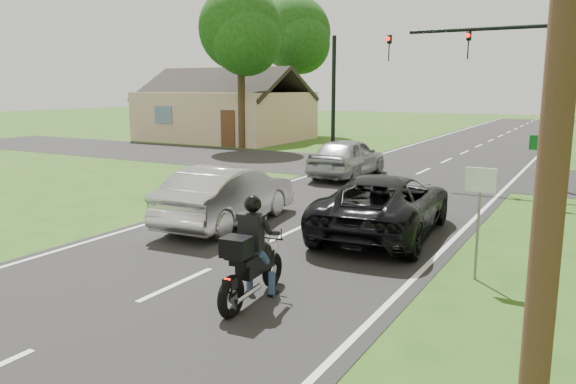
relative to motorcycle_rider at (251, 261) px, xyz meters
The scene contains 14 objects.
ground 1.80m from the motorcycle_rider, behind, with size 140.00×140.00×0.00m, color #264F16.
road 10.18m from the motorcycle_rider, 99.34° to the left, with size 8.00×100.00×0.01m, color black.
cross_road 16.12m from the motorcycle_rider, 95.87° to the left, with size 60.00×7.00×0.01m, color black.
motorcycle_rider is the anchor object (origin of this frame).
dark_suv 5.30m from the motorcycle_rider, 85.33° to the left, with size 2.46×5.33×1.48m, color black.
silver_sedan 5.52m from the motorcycle_rider, 129.33° to the left, with size 1.64×4.70×1.55m, color silver.
silver_suv 13.58m from the motorcycle_rider, 106.59° to the left, with size 1.87×4.64×1.58m, color #989BA0.
traffic_signal 14.53m from the motorcycle_rider, 83.13° to the left, with size 6.38×0.44×6.00m.
signal_pole_far 19.41m from the motorcycle_rider, 110.81° to the left, with size 0.20×0.20×6.00m, color black.
sign_white 4.37m from the motorcycle_rider, 44.52° to the left, with size 0.55×0.07×2.12m.
sign_green 11.50m from the motorcycle_rider, 73.53° to the left, with size 0.55×0.07×2.12m.
tree_left_near 24.60m from the motorcycle_rider, 124.04° to the left, with size 5.12×4.96×9.22m.
tree_left_far 34.11m from the motorcycle_rider, 117.26° to the left, with size 5.76×5.58×10.14m.
house 29.83m from the motorcycle_rider, 126.30° to the left, with size 10.20×8.00×4.84m.
Camera 1 is at (6.57, -7.52, 3.57)m, focal length 35.00 mm.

